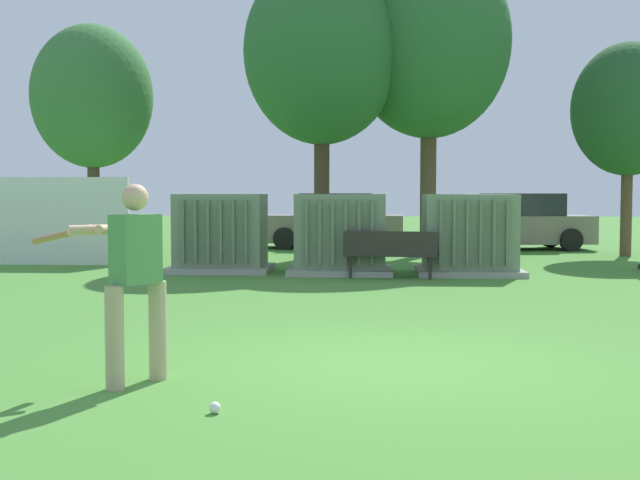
{
  "coord_description": "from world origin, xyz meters",
  "views": [
    {
      "loc": [
        -0.26,
        -7.93,
        1.68
      ],
      "look_at": [
        -0.9,
        3.5,
        1.0
      ],
      "focal_mm": 46.27,
      "sensor_mm": 36.0,
      "label": 1
    }
  ],
  "objects_px": {
    "transformer_mid_east": "(469,235)",
    "parked_car_leftmost": "(333,223)",
    "sports_ball": "(215,408)",
    "transformer_mid_west": "(341,235)",
    "parked_car_left_of_center": "(518,223)",
    "batter": "(132,272)",
    "transformer_west": "(221,234)",
    "park_bench": "(390,251)"
  },
  "relations": [
    {
      "from": "transformer_west",
      "to": "park_bench",
      "type": "height_order",
      "value": "transformer_west"
    },
    {
      "from": "parked_car_left_of_center",
      "to": "parked_car_leftmost",
      "type": "bearing_deg",
      "value": 177.16
    },
    {
      "from": "transformer_mid_east",
      "to": "batter",
      "type": "xyz_separation_m",
      "value": [
        -4.11,
        -9.72,
        0.19
      ]
    },
    {
      "from": "park_bench",
      "to": "batter",
      "type": "xyz_separation_m",
      "value": [
        -2.5,
        -8.84,
        0.44
      ]
    },
    {
      "from": "transformer_mid_west",
      "to": "park_bench",
      "type": "xyz_separation_m",
      "value": [
        0.99,
        -0.92,
        -0.25
      ]
    },
    {
      "from": "transformer_mid_west",
      "to": "parked_car_left_of_center",
      "type": "height_order",
      "value": "same"
    },
    {
      "from": "transformer_mid_west",
      "to": "parked_car_leftmost",
      "type": "relative_size",
      "value": 0.49
    },
    {
      "from": "transformer_west",
      "to": "park_bench",
      "type": "relative_size",
      "value": 1.15
    },
    {
      "from": "transformer_west",
      "to": "sports_ball",
      "type": "height_order",
      "value": "transformer_west"
    },
    {
      "from": "transformer_mid_east",
      "to": "parked_car_left_of_center",
      "type": "distance_m",
      "value": 7.72
    },
    {
      "from": "parked_car_leftmost",
      "to": "parked_car_left_of_center",
      "type": "distance_m",
      "value": 5.38
    },
    {
      "from": "transformer_mid_east",
      "to": "parked_car_left_of_center",
      "type": "height_order",
      "value": "same"
    },
    {
      "from": "transformer_west",
      "to": "batter",
      "type": "relative_size",
      "value": 1.21
    },
    {
      "from": "parked_car_leftmost",
      "to": "transformer_west",
      "type": "bearing_deg",
      "value": -105.65
    },
    {
      "from": "parked_car_leftmost",
      "to": "parked_car_left_of_center",
      "type": "height_order",
      "value": "same"
    },
    {
      "from": "transformer_mid_east",
      "to": "park_bench",
      "type": "bearing_deg",
      "value": -151.23
    },
    {
      "from": "sports_ball",
      "to": "transformer_mid_west",
      "type": "bearing_deg",
      "value": 86.7
    },
    {
      "from": "park_bench",
      "to": "batter",
      "type": "height_order",
      "value": "batter"
    },
    {
      "from": "parked_car_left_of_center",
      "to": "transformer_mid_east",
      "type": "bearing_deg",
      "value": -107.41
    },
    {
      "from": "sports_ball",
      "to": "transformer_west",
      "type": "bearing_deg",
      "value": 99.78
    },
    {
      "from": "transformer_mid_east",
      "to": "parked_car_leftmost",
      "type": "height_order",
      "value": "same"
    },
    {
      "from": "sports_ball",
      "to": "parked_car_leftmost",
      "type": "xyz_separation_m",
      "value": [
        0.15,
        18.29,
        0.71
      ]
    },
    {
      "from": "transformer_mid_west",
      "to": "parked_car_left_of_center",
      "type": "xyz_separation_m",
      "value": [
        4.91,
        7.33,
        -0.04
      ]
    },
    {
      "from": "transformer_mid_west",
      "to": "transformer_mid_east",
      "type": "distance_m",
      "value": 2.6
    },
    {
      "from": "parked_car_leftmost",
      "to": "parked_car_left_of_center",
      "type": "xyz_separation_m",
      "value": [
        5.37,
        -0.27,
        0.0
      ]
    },
    {
      "from": "parked_car_left_of_center",
      "to": "transformer_mid_west",
      "type": "bearing_deg",
      "value": -123.78
    },
    {
      "from": "park_bench",
      "to": "sports_ball",
      "type": "bearing_deg",
      "value": -99.32
    },
    {
      "from": "sports_ball",
      "to": "parked_car_left_of_center",
      "type": "xyz_separation_m",
      "value": [
        5.52,
        18.03,
        0.71
      ]
    },
    {
      "from": "sports_ball",
      "to": "parked_car_left_of_center",
      "type": "distance_m",
      "value": 18.87
    },
    {
      "from": "transformer_mid_east",
      "to": "parked_car_leftmost",
      "type": "relative_size",
      "value": 0.49
    },
    {
      "from": "transformer_mid_west",
      "to": "transformer_west",
      "type": "bearing_deg",
      "value": 173.25
    },
    {
      "from": "batter",
      "to": "parked_car_left_of_center",
      "type": "relative_size",
      "value": 0.4
    },
    {
      "from": "park_bench",
      "to": "sports_ball",
      "type": "relative_size",
      "value": 20.36
    },
    {
      "from": "transformer_mid_east",
      "to": "sports_ball",
      "type": "relative_size",
      "value": 23.33
    },
    {
      "from": "park_bench",
      "to": "parked_car_leftmost",
      "type": "relative_size",
      "value": 0.43
    },
    {
      "from": "transformer_west",
      "to": "sports_ball",
      "type": "bearing_deg",
      "value": -80.22
    },
    {
      "from": "sports_ball",
      "to": "parked_car_left_of_center",
      "type": "bearing_deg",
      "value": 72.97
    },
    {
      "from": "transformer_mid_east",
      "to": "park_bench",
      "type": "xyz_separation_m",
      "value": [
        -1.61,
        -0.88,
        -0.25
      ]
    },
    {
      "from": "transformer_mid_west",
      "to": "parked_car_leftmost",
      "type": "bearing_deg",
      "value": 93.51
    },
    {
      "from": "transformer_west",
      "to": "sports_ball",
      "type": "xyz_separation_m",
      "value": [
        1.89,
        -10.99,
        -0.74
      ]
    },
    {
      "from": "batter",
      "to": "park_bench",
      "type": "bearing_deg",
      "value": 74.21
    },
    {
      "from": "batter",
      "to": "parked_car_leftmost",
      "type": "relative_size",
      "value": 0.41
    }
  ]
}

